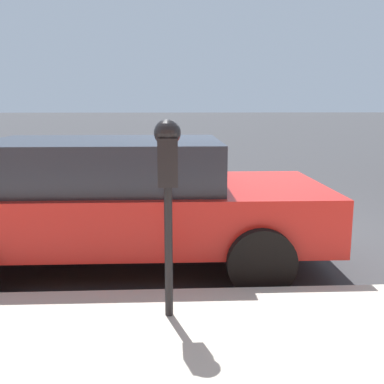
# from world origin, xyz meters

# --- Properties ---
(ground_plane) EXTENTS (220.00, 220.00, 0.00)m
(ground_plane) POSITION_xyz_m (0.00, 0.00, 0.00)
(ground_plane) COLOR #333335
(parking_meter) EXTENTS (0.21, 0.19, 1.46)m
(parking_meter) POSITION_xyz_m (-2.68, 0.88, 1.29)
(parking_meter) COLOR black
(parking_meter) RESTS_ON sidewalk
(car_red) EXTENTS (2.11, 4.39, 1.37)m
(car_red) POSITION_xyz_m (-1.02, 1.44, 0.73)
(car_red) COLOR #B21E19
(car_red) RESTS_ON ground_plane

